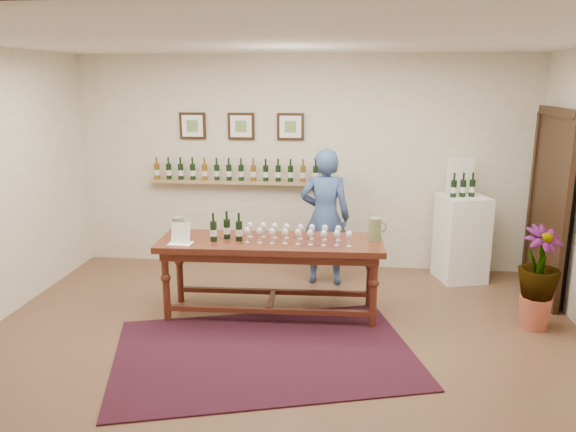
# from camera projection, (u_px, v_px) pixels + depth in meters

# --- Properties ---
(ground) EXTENTS (6.00, 6.00, 0.00)m
(ground) POSITION_uv_depth(u_px,v_px,m) (279.00, 349.00, 5.31)
(ground) COLOR brown
(ground) RESTS_ON ground
(room_shell) EXTENTS (6.00, 6.00, 6.00)m
(room_shell) POSITION_uv_depth(u_px,v_px,m) (476.00, 198.00, 6.61)
(room_shell) COLOR beige
(room_shell) RESTS_ON ground
(rug) EXTENTS (3.12, 2.50, 0.01)m
(rug) POSITION_uv_depth(u_px,v_px,m) (264.00, 353.00, 5.21)
(rug) COLOR #4D100D
(rug) RESTS_ON ground
(tasting_table) EXTENTS (2.38, 0.83, 0.83)m
(tasting_table) POSITION_uv_depth(u_px,v_px,m) (271.00, 251.00, 5.93)
(tasting_table) COLOR #441D11
(tasting_table) RESTS_ON ground
(table_glasses) EXTENTS (1.23, 0.31, 0.17)m
(table_glasses) POSITION_uv_depth(u_px,v_px,m) (293.00, 233.00, 5.84)
(table_glasses) COLOR silver
(table_glasses) RESTS_ON tasting_table
(table_bottles) EXTENTS (0.33, 0.22, 0.33)m
(table_bottles) POSITION_uv_depth(u_px,v_px,m) (226.00, 224.00, 5.88)
(table_bottles) COLOR black
(table_bottles) RESTS_ON tasting_table
(pitcher_left) EXTENTS (0.15, 0.15, 0.21)m
(pitcher_left) POSITION_uv_depth(u_px,v_px,m) (178.00, 227.00, 6.00)
(pitcher_left) COLOR #697649
(pitcher_left) RESTS_ON tasting_table
(pitcher_right) EXTENTS (0.17, 0.17, 0.24)m
(pitcher_right) POSITION_uv_depth(u_px,v_px,m) (375.00, 229.00, 5.88)
(pitcher_right) COLOR #697649
(pitcher_right) RESTS_ON tasting_table
(menu_card) EXTENTS (0.24, 0.18, 0.21)m
(menu_card) POSITION_uv_depth(u_px,v_px,m) (181.00, 233.00, 5.77)
(menu_card) COLOR white
(menu_card) RESTS_ON tasting_table
(display_pedestal) EXTENTS (0.66, 0.66, 1.08)m
(display_pedestal) POSITION_uv_depth(u_px,v_px,m) (461.00, 238.00, 7.04)
(display_pedestal) COLOR white
(display_pedestal) RESTS_ON ground
(pedestal_bottles) EXTENTS (0.32, 0.16, 0.30)m
(pedestal_bottles) POSITION_uv_depth(u_px,v_px,m) (463.00, 185.00, 6.84)
(pedestal_bottles) COLOR black
(pedestal_bottles) RESTS_ON display_pedestal
(info_sign) EXTENTS (0.35, 0.11, 0.49)m
(info_sign) POSITION_uv_depth(u_px,v_px,m) (460.00, 175.00, 6.97)
(info_sign) COLOR white
(info_sign) RESTS_ON display_pedestal
(potted_plant) EXTENTS (0.63, 0.63, 0.92)m
(potted_plant) POSITION_uv_depth(u_px,v_px,m) (538.00, 278.00, 5.63)
(potted_plant) COLOR #A84D38
(potted_plant) RESTS_ON ground
(person) EXTENTS (0.63, 0.43, 1.69)m
(person) POSITION_uv_depth(u_px,v_px,m) (325.00, 217.00, 6.84)
(person) COLOR #354D7F
(person) RESTS_ON ground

